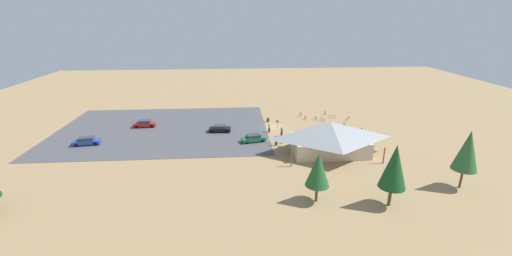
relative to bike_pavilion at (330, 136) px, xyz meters
name	(u,v)px	position (x,y,z in m)	size (l,w,h in m)	color
ground	(273,128)	(7.84, -13.58, -3.05)	(160.00, 160.00, 0.00)	#9E7F56
parking_lot_asphalt	(163,129)	(30.13, -14.50, -3.03)	(41.80, 30.29, 0.05)	#4C4C51
bike_pavilion	(330,136)	(0.00, 0.00, 0.00)	(14.93, 9.89, 5.41)	beige
trash_bin	(268,120)	(8.37, -17.65, -2.60)	(0.60, 0.60, 0.90)	brown
lot_sign	(277,124)	(7.13, -11.90, -1.64)	(0.56, 0.08, 2.20)	#99999E
pine_far_east	(318,170)	(5.89, 14.80, 1.26)	(2.96, 2.96, 6.46)	brown
pine_midwest	(467,151)	(-14.16, 12.85, 2.32)	(3.14, 3.14, 8.09)	brown
pine_west	(394,166)	(-2.71, 16.37, 2.13)	(3.19, 3.19, 7.91)	brown
bicycle_yellow_back_row	(322,120)	(-3.50, -17.16, -2.65)	(0.68, 1.71, 0.85)	black
bicycle_red_near_sign	(325,113)	(-5.47, -22.06, -2.68)	(0.75, 1.67, 0.81)	black
bicycle_teal_front_row	(332,117)	(-6.20, -19.17, -2.68)	(1.69, 0.48, 0.82)	black
bicycle_white_edge_south	(345,124)	(-7.25, -13.60, -2.69)	(0.48, 1.70, 0.76)	black
bicycle_orange_trailside	(305,118)	(-0.03, -18.70, -2.68)	(0.48, 1.75, 0.86)	black
bicycle_purple_yard_right	(300,114)	(0.48, -21.42, -2.66)	(0.93, 1.54, 0.84)	black
bicycle_blue_yard_front	(316,118)	(-2.34, -18.34, -2.67)	(0.48, 1.80, 0.84)	black
bicycle_silver_lone_east	(348,118)	(-9.41, -17.75, -2.70)	(1.20, 1.28, 0.80)	black
bicycle_green_by_bin	(327,125)	(-3.38, -13.27, -2.69)	(1.68, 0.49, 0.79)	black
car_blue_mid_lot	(86,141)	(42.05, -6.64, -2.30)	(4.74, 2.38, 1.43)	#1E42B2
car_red_near_entry	(145,124)	(34.18, -15.95, -2.28)	(4.46, 2.09, 1.47)	red
car_black_aisle_side	(220,128)	(18.60, -11.79, -2.31)	(4.31, 2.05, 1.40)	black
car_green_second_row	(254,138)	(12.30, -5.95, -2.32)	(4.57, 2.68, 1.38)	#1E6B3D
visitor_at_bikes	(282,131)	(6.76, -8.60, -2.08)	(0.40, 0.39, 1.85)	#2D3347
visitor_crossing_yard	(269,127)	(8.86, -10.97, -2.06)	(0.40, 0.39, 1.87)	#2D3347
visitor_near_lot	(276,141)	(8.40, -3.87, -2.10)	(0.38, 0.36, 1.80)	#2D3347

